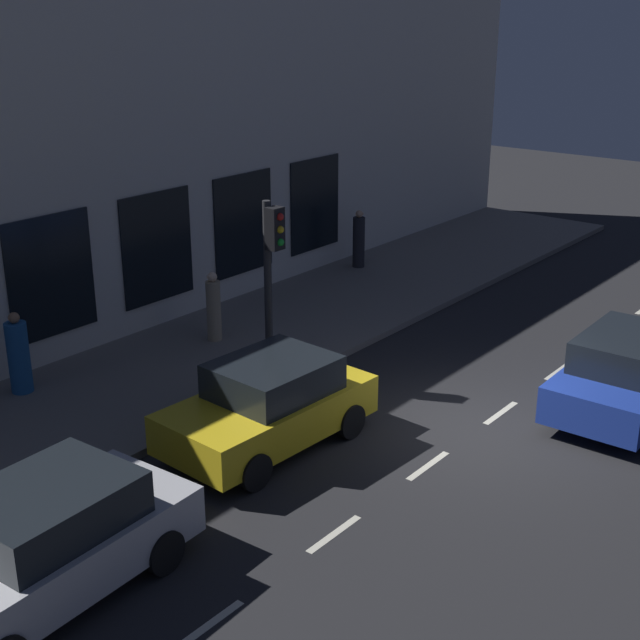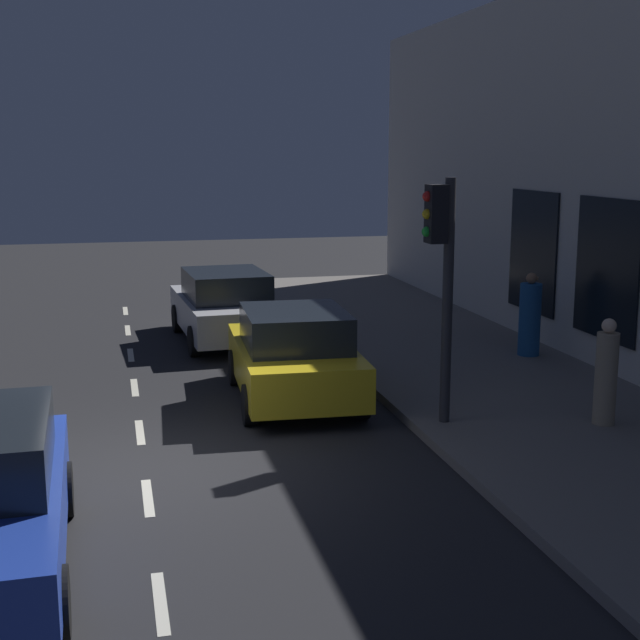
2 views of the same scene
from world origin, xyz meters
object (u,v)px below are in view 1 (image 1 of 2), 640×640
Objects in this scene: traffic_light at (272,262)px; pedestrian_0 at (214,309)px; parked_car_1 at (629,372)px; pedestrian_2 at (359,241)px; parked_car_2 at (44,544)px; parked_car_0 at (269,404)px; pedestrian_1 at (19,356)px.

pedestrian_0 is (2.38, -0.67, -1.69)m from traffic_light.
pedestrian_2 is (9.43, -4.15, 0.13)m from parked_car_1.
parked_car_1 is at bearing -113.72° from parked_car_2.
traffic_light is at bearing -75.23° from parked_car_2.
pedestrian_2 is (0.90, -6.72, 0.02)m from pedestrian_0.
parked_car_1 is (-6.16, -3.24, -1.79)m from traffic_light.
parked_car_2 is at bearing -8.76° from pedestrian_2.
parked_car_0 is 0.93× the size of parked_car_2.
traffic_light reaches higher than pedestrian_0.
pedestrian_1 is at bearing -33.94° from parked_car_2.
pedestrian_1 is (3.34, 3.71, -1.68)m from traffic_light.
parked_car_0 is at bearing -1.77° from pedestrian_2.
traffic_light is 2.19× the size of pedestrian_2.
pedestrian_2 is (-0.07, -11.10, 0.02)m from pedestrian_1.
pedestrian_1 is 11.10m from pedestrian_2.
pedestrian_2 is at bearing 154.85° from parked_car_1.
parked_car_0 is 5.36m from pedestrian_1.
pedestrian_0 is 0.97× the size of pedestrian_1.
parked_car_0 is 10.74m from pedestrian_2.
parked_car_2 is 2.67× the size of pedestrian_0.
parked_car_0 is 6.91m from parked_car_1.
parked_car_2 is 2.57× the size of pedestrian_2.
parked_car_1 is 11.01m from parked_car_2.
pedestrian_1 is 0.99× the size of pedestrian_2.
pedestrian_1 reaches higher than parked_car_1.
parked_car_0 is 2.40× the size of pedestrian_1.
pedestrian_1 is (9.50, 6.95, 0.11)m from parked_car_1.
parked_car_0 and parked_car_1 have the same top height.
parked_car_1 is at bearing 36.49° from pedestrian_2.
pedestrian_0 is (8.53, 2.57, 0.10)m from parked_car_1.
parked_car_1 is at bearing -126.64° from parked_car_0.
pedestrian_1 reaches higher than parked_car_0.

